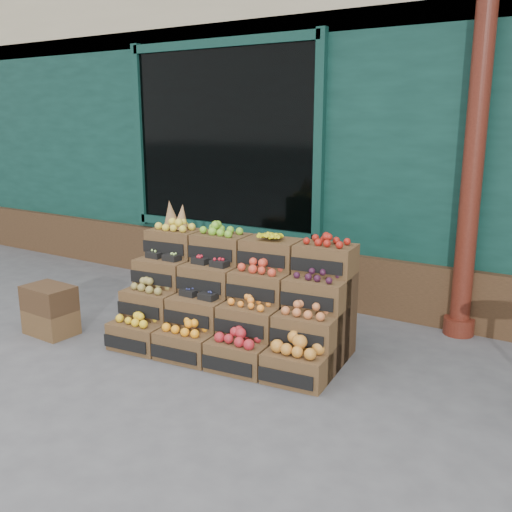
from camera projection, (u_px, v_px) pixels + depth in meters
The scene contains 5 objects.
ground at pixel (229, 387), 4.31m from camera, with size 60.00×60.00×0.00m, color #4D4D50.
shop_facade at pixel (438, 87), 7.93m from camera, with size 12.00×6.24×4.80m.
crate_display at pixel (235, 306), 4.98m from camera, with size 2.07×1.17×1.24m.
spare_crates at pixel (50, 310), 5.32m from camera, with size 0.48×0.34×0.47m.
shopkeeper at pixel (219, 194), 7.42m from camera, with size 0.74×0.48×2.02m, color #175121.
Camera 1 is at (2.29, -3.23, 1.98)m, focal length 40.00 mm.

